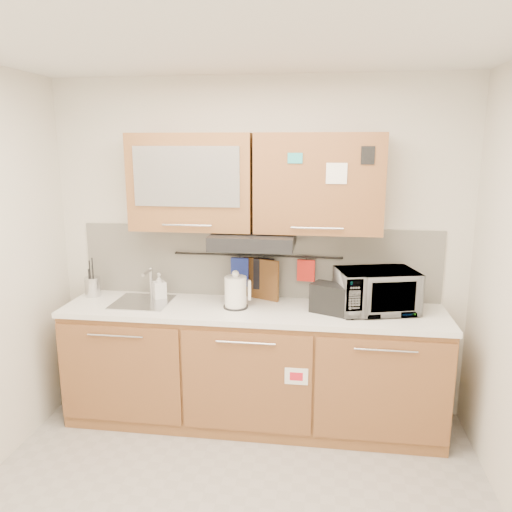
% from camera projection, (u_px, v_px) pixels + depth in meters
% --- Properties ---
extents(ceiling, '(3.20, 3.20, 0.00)m').
position_uv_depth(ceiling, '(212.00, 27.00, 2.16)').
color(ceiling, white).
rests_on(ceiling, wall_back).
extents(wall_back, '(3.20, 0.00, 3.20)m').
position_uv_depth(wall_back, '(258.00, 249.00, 3.90)').
color(wall_back, silver).
rests_on(wall_back, ground).
extents(base_cabinet, '(2.80, 0.64, 0.88)m').
position_uv_depth(base_cabinet, '(252.00, 372.00, 3.79)').
color(base_cabinet, '#955B35').
rests_on(base_cabinet, floor).
extents(countertop, '(2.82, 0.62, 0.04)m').
position_uv_depth(countertop, '(252.00, 311.00, 3.68)').
color(countertop, white).
rests_on(countertop, base_cabinet).
extents(backsplash, '(2.80, 0.02, 0.56)m').
position_uv_depth(backsplash, '(258.00, 262.00, 3.91)').
color(backsplash, silver).
rests_on(backsplash, countertop).
extents(upper_cabinets, '(1.82, 0.37, 0.70)m').
position_uv_depth(upper_cabinets, '(254.00, 183.00, 3.61)').
color(upper_cabinets, '#955B35').
rests_on(upper_cabinets, wall_back).
extents(range_hood, '(0.60, 0.46, 0.10)m').
position_uv_depth(range_hood, '(253.00, 240.00, 3.63)').
color(range_hood, black).
rests_on(range_hood, upper_cabinets).
extents(sink, '(0.42, 0.40, 0.26)m').
position_uv_depth(sink, '(143.00, 302.00, 3.81)').
color(sink, silver).
rests_on(sink, countertop).
extents(utensil_rail, '(1.30, 0.02, 0.02)m').
position_uv_depth(utensil_rail, '(257.00, 256.00, 3.86)').
color(utensil_rail, black).
rests_on(utensil_rail, backsplash).
extents(utensil_crock, '(0.16, 0.16, 0.31)m').
position_uv_depth(utensil_crock, '(93.00, 286.00, 3.96)').
color(utensil_crock, silver).
rests_on(utensil_crock, countertop).
extents(kettle, '(0.21, 0.21, 0.28)m').
position_uv_depth(kettle, '(236.00, 293.00, 3.67)').
color(kettle, white).
rests_on(kettle, countertop).
extents(toaster, '(0.32, 0.26, 0.21)m').
position_uv_depth(toaster, '(331.00, 298.00, 3.56)').
color(toaster, black).
rests_on(toaster, countertop).
extents(microwave, '(0.63, 0.50, 0.30)m').
position_uv_depth(microwave, '(376.00, 291.00, 3.58)').
color(microwave, '#999999').
rests_on(microwave, countertop).
extents(soap_bottle, '(0.13, 0.13, 0.21)m').
position_uv_depth(soap_bottle, '(159.00, 286.00, 3.88)').
color(soap_bottle, '#999999').
rests_on(soap_bottle, countertop).
extents(cutting_board, '(0.33, 0.17, 0.44)m').
position_uv_depth(cutting_board, '(259.00, 286.00, 3.89)').
color(cutting_board, brown).
rests_on(cutting_board, utensil_rail).
extents(oven_mitt, '(0.14, 0.04, 0.22)m').
position_uv_depth(oven_mitt, '(240.00, 272.00, 3.89)').
color(oven_mitt, '#203095').
rests_on(oven_mitt, utensil_rail).
extents(dark_pouch, '(0.16, 0.06, 0.24)m').
position_uv_depth(dark_pouch, '(264.00, 274.00, 3.87)').
color(dark_pouch, black).
rests_on(dark_pouch, utensil_rail).
extents(pot_holder, '(0.14, 0.03, 0.17)m').
position_uv_depth(pot_holder, '(306.00, 271.00, 3.81)').
color(pot_holder, red).
rests_on(pot_holder, utensil_rail).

